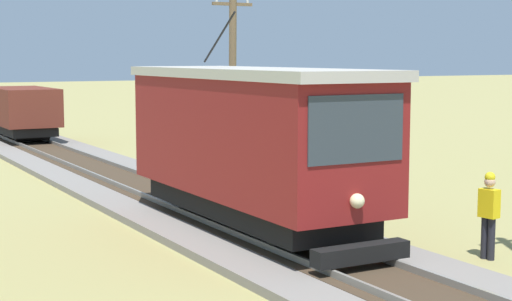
# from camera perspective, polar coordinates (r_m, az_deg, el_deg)

# --- Properties ---
(red_tram) EXTENTS (2.60, 8.54, 4.79)m
(red_tram) POSITION_cam_1_polar(r_m,az_deg,el_deg) (18.22, -0.31, 0.71)
(red_tram) COLOR maroon
(red_tram) RESTS_ON rail_right
(freight_car) EXTENTS (2.40, 5.20, 2.31)m
(freight_car) POSITION_cam_1_polar(r_m,az_deg,el_deg) (39.18, -16.09, 2.70)
(freight_car) COLOR maroon
(freight_car) RESTS_ON rail_right
(utility_pole_mid) EXTENTS (1.40, 0.37, 6.51)m
(utility_pole_mid) POSITION_cam_1_polar(r_m,az_deg,el_deg) (26.07, -1.67, 5.05)
(utility_pole_mid) COLOR brown
(utility_pole_mid) RESTS_ON ground
(track_worker) EXTENTS (0.29, 0.41, 1.78)m
(track_worker) POSITION_cam_1_polar(r_m,az_deg,el_deg) (16.94, 16.08, -4.14)
(track_worker) COLOR black
(track_worker) RESTS_ON ground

